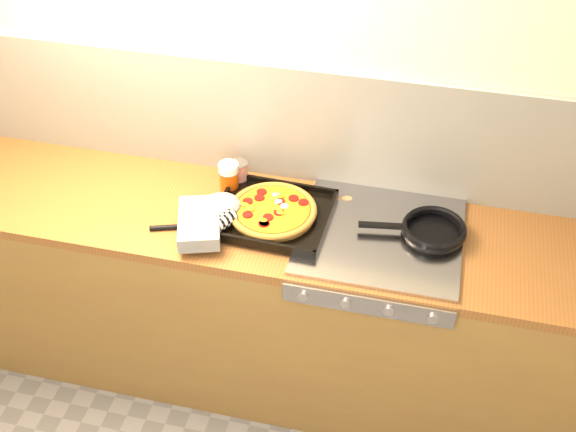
% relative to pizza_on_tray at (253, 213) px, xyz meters
% --- Properties ---
extents(room_shell, '(3.20, 3.20, 3.20)m').
position_rel_pizza_on_tray_xyz_m(room_shell, '(0.03, 0.32, 0.20)').
color(room_shell, white).
rests_on(room_shell, ground).
extents(counter_run, '(3.20, 0.62, 0.90)m').
position_rel_pizza_on_tray_xyz_m(counter_run, '(0.03, 0.03, -0.50)').
color(counter_run, brown).
rests_on(counter_run, ground).
extents(stovetop, '(0.60, 0.56, 0.02)m').
position_rel_pizza_on_tray_xyz_m(stovetop, '(0.48, 0.03, -0.04)').
color(stovetop, '#9C9BA1').
rests_on(stovetop, counter_run).
extents(pizza_on_tray, '(0.58, 0.49, 0.07)m').
position_rel_pizza_on_tray_xyz_m(pizza_on_tray, '(0.00, 0.00, 0.00)').
color(pizza_on_tray, black).
rests_on(pizza_on_tray, stovetop).
extents(frying_pan, '(0.41, 0.27, 0.04)m').
position_rel_pizza_on_tray_xyz_m(frying_pan, '(0.67, 0.07, -0.01)').
color(frying_pan, black).
rests_on(frying_pan, stovetop).
extents(tomato_can, '(0.08, 0.08, 0.10)m').
position_rel_pizza_on_tray_xyz_m(tomato_can, '(-0.12, 0.22, 0.01)').
color(tomato_can, maroon).
rests_on(tomato_can, counter_run).
extents(juice_glass, '(0.10, 0.10, 0.13)m').
position_rel_pizza_on_tray_xyz_m(juice_glass, '(-0.14, 0.17, 0.02)').
color(juice_glass, '#CB480B').
rests_on(juice_glass, counter_run).
extents(wooden_spoon, '(0.29, 0.12, 0.02)m').
position_rel_pizza_on_tray_xyz_m(wooden_spoon, '(0.24, 0.18, -0.04)').
color(wooden_spoon, '#996641').
rests_on(wooden_spoon, counter_run).
extents(black_spatula, '(0.28, 0.14, 0.02)m').
position_rel_pizza_on_tray_xyz_m(black_spatula, '(-0.23, -0.09, -0.04)').
color(black_spatula, black).
rests_on(black_spatula, counter_run).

